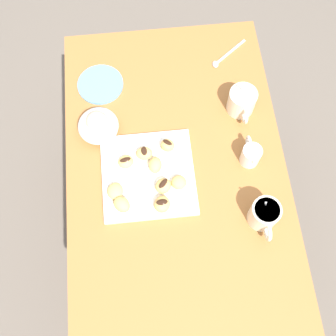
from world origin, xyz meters
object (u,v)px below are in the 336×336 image
Objects in this scene: beignet_5 at (162,204)px; ice_cream_bowl at (98,125)px; beignet_3 at (144,153)px; pastry_plate_square at (148,175)px; beignet_2 at (179,182)px; saucer_sky_left at (100,84)px; beignet_1 at (126,162)px; dining_table at (175,183)px; beignet_6 at (163,186)px; coffee_mug_cream_left at (242,101)px; coffee_mug_cream_right at (264,214)px; beignet_7 at (155,164)px; beignet_0 at (115,191)px; cream_pitcher_white at (251,154)px; beignet_8 at (122,204)px; beignet_4 at (168,145)px.

ice_cream_bowl is at bearing -147.74° from beignet_5.
ice_cream_bowl is 0.18m from beignet_3.
beignet_2 is at bearing 64.86° from pastry_plate_square.
saucer_sky_left is 3.22× the size of beignet_1.
saucer_sky_left is 0.48m from beignet_5.
dining_table is 21.63× the size of beignet_6.
coffee_mug_cream_left is 1.03× the size of ice_cream_bowl.
coffee_mug_cream_left reaches higher than beignet_1.
ice_cream_bowl is (-0.34, -0.47, -0.01)m from coffee_mug_cream_right.
coffee_mug_cream_left is 0.36m from beignet_3.
beignet_7 is (-0.20, -0.30, -0.01)m from coffee_mug_cream_right.
dining_table is 21.41× the size of beignet_5.
beignet_0 is 0.10m from beignet_1.
beignet_3 is at bearing -97.13° from cream_pitcher_white.
dining_table is at bearing 145.90° from beignet_6.
beignet_8 is at bearing -100.72° from coffee_mug_cream_right.
saucer_sky_left is at bearing -156.15° from beignet_6.
ice_cream_bowl is 0.33m from beignet_5.
beignet_2 is at bearing -0.12° from dining_table.
cream_pitcher_white is 2.07× the size of beignet_6.
beignet_8 is at bearing -53.49° from coffee_mug_cream_left.
beignet_8 is at bearing -42.17° from pastry_plate_square.
beignet_7 is at bearing -166.64° from beignet_6.
beignet_4 is (-0.06, -0.02, 0.18)m from dining_table.
pastry_plate_square is 0.37m from saucer_sky_left.
beignet_8 is (0.05, -0.17, 0.00)m from beignet_2.
beignet_7 is (-0.13, -0.01, -0.00)m from beignet_5.
beignet_2 is 0.13m from beignet_4.
saucer_sky_left is 0.36m from beignet_7.
coffee_mug_cream_right is 2.96× the size of beignet_2.
ice_cream_bowl is 0.23m from beignet_4.
beignet_2 is 1.05× the size of beignet_4.
cream_pitcher_white reaches higher than beignet_6.
saucer_sky_left is at bearing -142.68° from beignet_4.
beignet_4 is 0.13m from beignet_6.
beignet_1 is (0.31, 0.07, 0.03)m from saucer_sky_left.
beignet_2 is (0.06, -0.23, -0.01)m from cream_pitcher_white.
beignet_5 reaches higher than beignet_2.
saucer_sky_left is at bearing 176.90° from ice_cream_bowl.
cream_pitcher_white reaches higher than saucer_sky_left.
beignet_0 is (0.40, 0.03, 0.03)m from saucer_sky_left.
cream_pitcher_white is 2.24× the size of beignet_2.
cream_pitcher_white is 0.33m from beignet_3.
beignet_8 is at bearing -8.57° from beignet_1.
coffee_mug_cream_left is at bearing 179.09° from cream_pitcher_white.
beignet_5 is (0.13, -0.06, 0.18)m from dining_table.
beignet_2 is at bearing 106.54° from beignet_8.
dining_table is at bearing -129.48° from coffee_mug_cream_right.
beignet_7 is at bearing 48.38° from ice_cream_bowl.
coffee_mug_cream_right is 2.72× the size of beignet_5.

